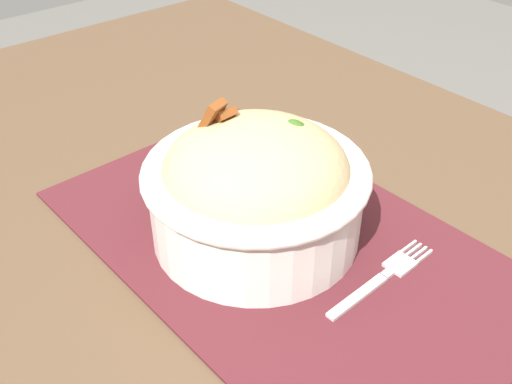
{
  "coord_description": "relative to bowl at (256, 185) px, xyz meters",
  "views": [
    {
      "loc": [
        0.32,
        -0.3,
        1.15
      ],
      "look_at": [
        -0.02,
        -0.01,
        0.83
      ],
      "focal_mm": 41.73,
      "sensor_mm": 36.0,
      "label": 1
    }
  ],
  "objects": [
    {
      "name": "fork",
      "position": [
        0.12,
        0.05,
        -0.06
      ],
      "size": [
        0.02,
        0.13,
        0.0
      ],
      "color": "#B9B9B9",
      "rests_on": "placemat"
    },
    {
      "name": "bowl",
      "position": [
        0.0,
        0.0,
        0.0
      ],
      "size": [
        0.21,
        0.21,
        0.13
      ],
      "color": "silver",
      "rests_on": "placemat"
    },
    {
      "name": "table",
      "position": [
        0.02,
        0.01,
        -0.13
      ],
      "size": [
        1.3,
        0.8,
        0.77
      ],
      "color": "#4C3826",
      "rests_on": "ground_plane"
    },
    {
      "name": "placemat",
      "position": [
        0.02,
        0.02,
        -0.06
      ],
      "size": [
        0.47,
        0.3,
        0.0
      ],
      "primitive_type": "cube",
      "rotation": [
        0.0,
        0.0,
        0.03
      ],
      "color": "#47191E",
      "rests_on": "table"
    }
  ]
}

